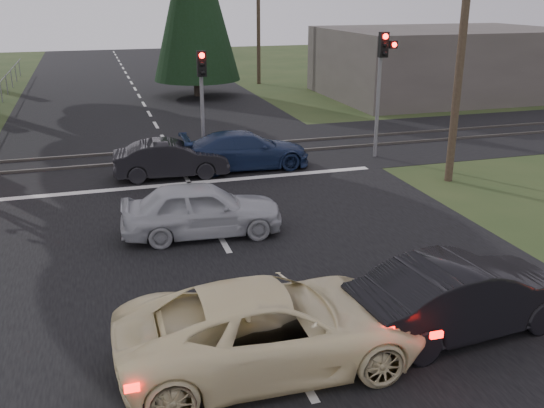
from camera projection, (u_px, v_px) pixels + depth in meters
name	position (u px, v px, depth m)	size (l,w,h in m)	color
ground	(253.00, 294.00, 12.87)	(120.00, 120.00, 0.00)	#283B1A
road	(181.00, 169.00, 21.91)	(14.00, 100.00, 0.01)	black
rail_corridor	(173.00, 156.00, 23.71)	(120.00, 8.00, 0.01)	black
stop_line	(189.00, 183.00, 20.28)	(13.00, 0.35, 0.00)	silver
rail_near	(176.00, 160.00, 22.98)	(120.00, 0.12, 0.10)	#59544C
rail_far	(171.00, 150.00, 24.42)	(120.00, 0.12, 0.10)	#59544C
traffic_signal_right	(382.00, 71.00, 22.39)	(0.68, 0.48, 4.70)	slate
traffic_signal_center	(202.00, 87.00, 21.86)	(0.32, 0.48, 4.10)	slate
utility_pole_near	(463.00, 37.00, 19.04)	(1.80, 0.26, 9.00)	#4C3D2D
utility_pole_mid	(258.00, 13.00, 40.72)	(1.80, 0.26, 9.00)	#4C3D2D
utility_pole_far	(194.00, 5.00, 63.31)	(1.80, 0.26, 9.00)	#4C3D2D
building_right	(443.00, 62.00, 36.98)	(14.00, 10.00, 4.00)	#59514C
cream_coupe	(272.00, 327.00, 10.21)	(2.42, 5.25, 1.46)	#FCECB5
dark_hatchback	(464.00, 296.00, 11.26)	(1.54, 4.43, 1.46)	black
silver_car	(202.00, 209.00, 15.79)	(1.68, 4.18, 1.42)	#B0B4B9
blue_sedan	(246.00, 150.00, 21.83)	(1.88, 4.61, 1.34)	#18274A
dark_car_far	(171.00, 159.00, 20.78)	(1.35, 3.88, 1.28)	black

